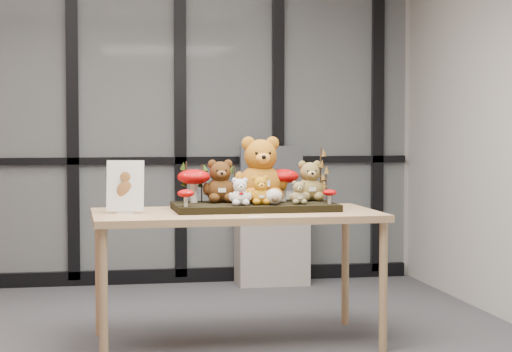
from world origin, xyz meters
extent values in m
plane|color=#B0ADA6|center=(0.00, 2.50, 1.40)|extent=(5.00, 0.00, 5.00)
plane|color=#B0ADA6|center=(0.00, -2.50, 1.40)|extent=(5.00, 0.00, 5.00)
cube|color=#2D383F|center=(0.00, 2.47, 1.40)|extent=(4.90, 0.02, 2.70)
cube|color=black|center=(0.00, 2.47, 0.06)|extent=(4.90, 0.06, 0.12)
cube|color=black|center=(0.00, 2.47, 1.05)|extent=(4.90, 0.06, 0.06)
cube|color=black|center=(-0.45, 2.47, 1.40)|extent=(0.10, 0.06, 2.70)
cube|color=black|center=(0.45, 2.47, 1.40)|extent=(0.10, 0.06, 2.70)
cube|color=black|center=(1.30, 2.47, 1.40)|extent=(0.10, 0.06, 2.70)
cube|color=black|center=(2.20, 2.47, 1.40)|extent=(0.10, 0.06, 2.70)
cube|color=tan|center=(0.57, 0.20, 0.80)|extent=(1.76, 0.90, 0.04)
cylinder|color=tan|center=(-0.25, -0.20, 0.39)|extent=(0.05, 0.05, 0.77)
cylinder|color=tan|center=(-0.26, 0.57, 0.39)|extent=(0.05, 0.05, 0.77)
cylinder|color=tan|center=(1.40, -0.17, 0.39)|extent=(0.05, 0.05, 0.77)
cylinder|color=tan|center=(1.38, 0.60, 0.39)|extent=(0.05, 0.05, 0.77)
cube|color=black|center=(0.70, 0.27, 0.84)|extent=(1.01, 0.52, 0.04)
cube|color=silver|center=(-0.11, 0.21, 0.82)|extent=(0.11, 0.08, 0.01)
cube|color=white|center=(-0.11, 0.21, 0.98)|extent=(0.23, 0.09, 0.31)
ellipsoid|color=brown|center=(-0.11, 0.20, 0.96)|extent=(0.10, 0.01, 0.11)
ellipsoid|color=brown|center=(-0.11, 0.20, 1.04)|extent=(0.06, 0.01, 0.06)
cube|color=white|center=(0.63, -0.15, 0.82)|extent=(0.10, 0.03, 0.00)
cube|color=gray|center=(1.20, 2.26, 0.40)|extent=(0.60, 0.35, 0.79)
cube|color=#4D5055|center=(1.20, 2.28, 0.98)|extent=(0.54, 0.06, 0.38)
cube|color=black|center=(1.20, 2.25, 0.98)|extent=(0.47, 0.00, 0.31)
camera|label=1|loc=(-0.33, -5.41, 1.35)|focal=65.00mm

